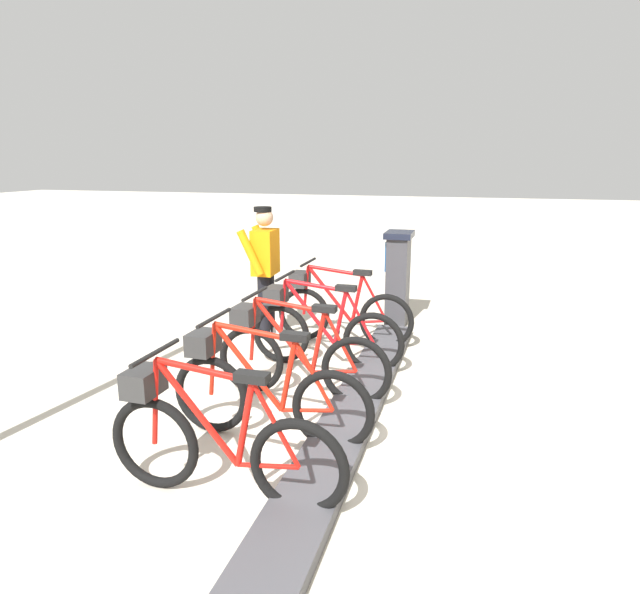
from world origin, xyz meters
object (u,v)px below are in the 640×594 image
bike_docked_2 (295,355)px  bike_docked_3 (261,390)px  payment_kiosk (398,276)px  bike_docked_4 (213,440)px  worker_near_rack (265,267)px  bike_docked_0 (338,310)px  bike_docked_1 (319,329)px

bike_docked_2 → bike_docked_3: (0.00, 0.86, 0.00)m
payment_kiosk → bike_docked_4: size_ratio=0.74×
payment_kiosk → bike_docked_2: payment_kiosk is taller
worker_near_rack → bike_docked_2: bearing=119.1°
bike_docked_0 → bike_docked_2: (0.00, 1.71, 0.00)m
bike_docked_2 → bike_docked_4: same height
bike_docked_0 → bike_docked_2: same height
bike_docked_0 → bike_docked_1: bearing=90.0°
bike_docked_0 → bike_docked_3: same height
payment_kiosk → worker_near_rack: worker_near_rack is taller
payment_kiosk → bike_docked_4: 4.53m
payment_kiosk → bike_docked_0: size_ratio=0.74×
bike_docked_2 → payment_kiosk: bearing=-101.6°
bike_docked_3 → worker_near_rack: (0.96, -2.59, 0.48)m
payment_kiosk → bike_docked_2: (0.57, 2.77, -0.24)m
bike_docked_1 → worker_near_rack: (0.96, -0.88, 0.48)m
worker_near_rack → bike_docked_0: bearing=178.7°
bike_docked_1 → bike_docked_2: bearing=90.0°
payment_kiosk → bike_docked_4: bearing=82.7°
bike_docked_4 → worker_near_rack: bearing=-74.3°
bike_docked_3 → bike_docked_4: bearing=90.0°
bike_docked_3 → payment_kiosk: bearing=-99.0°
bike_docked_1 → worker_near_rack: 1.39m
bike_docked_1 → worker_near_rack: size_ratio=1.04×
bike_docked_4 → payment_kiosk: bearing=-97.3°
worker_near_rack → bike_docked_1: bearing=137.7°
bike_docked_1 → bike_docked_3: (0.00, 1.71, 0.00)m
payment_kiosk → bike_docked_1: payment_kiosk is taller
bike_docked_0 → worker_near_rack: worker_near_rack is taller
bike_docked_2 → bike_docked_4: (0.00, 1.71, 0.00)m
bike_docked_0 → bike_docked_4: size_ratio=1.00×
bike_docked_3 → worker_near_rack: 2.80m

